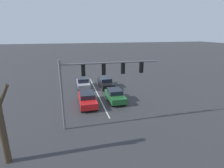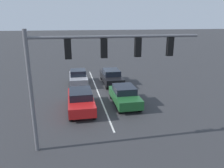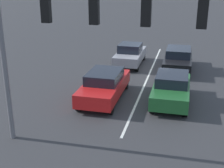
% 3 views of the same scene
% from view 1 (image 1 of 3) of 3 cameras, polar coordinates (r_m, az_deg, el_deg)
% --- Properties ---
extents(ground_plane, '(240.00, 240.00, 0.00)m').
position_cam_1_polar(ground_plane, '(27.08, -5.69, -1.33)').
color(ground_plane, '#333335').
extents(lane_stripe_left_divider, '(0.12, 16.22, 0.01)m').
position_cam_1_polar(lane_stripe_left_divider, '(25.10, -4.98, -2.75)').
color(lane_stripe_left_divider, silver).
rests_on(lane_stripe_left_divider, ground_plane).
extents(car_darkgreen_leftlane_front, '(1.81, 4.21, 1.50)m').
position_cam_1_polar(car_darkgreen_leftlane_front, '(21.69, 1.00, -3.69)').
color(car_darkgreen_leftlane_front, '#1E5928').
rests_on(car_darkgreen_leftlane_front, ground_plane).
extents(car_red_midlane_front, '(1.85, 4.70, 1.52)m').
position_cam_1_polar(car_red_midlane_front, '(20.76, -8.08, -4.76)').
color(car_red_midlane_front, red).
rests_on(car_red_midlane_front, ground_plane).
extents(car_black_leftlane_second, '(1.82, 4.76, 1.53)m').
position_cam_1_polar(car_black_leftlane_second, '(27.25, -2.10, 0.59)').
color(car_black_leftlane_second, black).
rests_on(car_black_leftlane_second, ground_plane).
extents(car_gray_midlane_second, '(1.77, 4.21, 1.57)m').
position_cam_1_polar(car_gray_midlane_second, '(27.20, -9.41, 0.34)').
color(car_gray_midlane_second, gray).
rests_on(car_gray_midlane_second, ground_plane).
extents(traffic_signal_gantry, '(8.58, 0.37, 6.18)m').
position_cam_1_polar(traffic_signal_gantry, '(14.95, -4.97, 2.56)').
color(traffic_signal_gantry, slate).
rests_on(traffic_signal_gantry, ground_plane).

